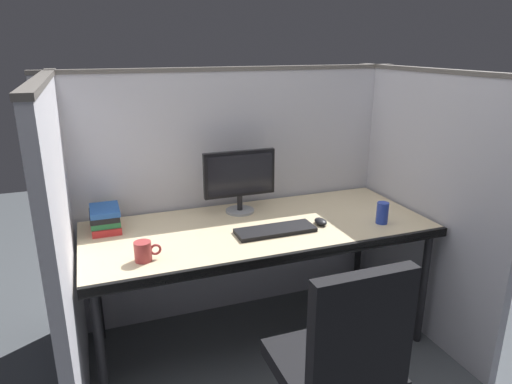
# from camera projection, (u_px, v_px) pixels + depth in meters

# --- Properties ---
(ground_plane) EXTENTS (8.00, 8.00, 0.00)m
(ground_plane) POSITION_uv_depth(u_px,v_px,m) (278.00, 370.00, 2.50)
(ground_plane) COLOR #4C5156
(cubicle_partition_rear) EXTENTS (2.21, 0.06, 1.57)m
(cubicle_partition_rear) POSITION_uv_depth(u_px,v_px,m) (235.00, 194.00, 2.92)
(cubicle_partition_rear) COLOR silver
(cubicle_partition_rear) RESTS_ON ground
(cubicle_partition_left) EXTENTS (0.06, 1.41, 1.57)m
(cubicle_partition_left) POSITION_uv_depth(u_px,v_px,m) (65.00, 251.00, 2.11)
(cubicle_partition_left) COLOR silver
(cubicle_partition_left) RESTS_ON ground
(cubicle_partition_right) EXTENTS (0.06, 1.41, 1.57)m
(cubicle_partition_right) POSITION_uv_depth(u_px,v_px,m) (419.00, 202.00, 2.77)
(cubicle_partition_right) COLOR silver
(cubicle_partition_right) RESTS_ON ground
(desk) EXTENTS (1.90, 0.80, 0.74)m
(desk) POSITION_uv_depth(u_px,v_px,m) (260.00, 234.00, 2.55)
(desk) COLOR beige
(desk) RESTS_ON ground
(monitor_center) EXTENTS (0.43, 0.17, 0.37)m
(monitor_center) POSITION_uv_depth(u_px,v_px,m) (240.00, 177.00, 2.68)
(monitor_center) COLOR gray
(monitor_center) RESTS_ON desk
(keyboard_main) EXTENTS (0.43, 0.15, 0.02)m
(keyboard_main) POSITION_uv_depth(u_px,v_px,m) (275.00, 230.00, 2.45)
(keyboard_main) COLOR black
(keyboard_main) RESTS_ON desk
(computer_mouse) EXTENTS (0.06, 0.10, 0.04)m
(computer_mouse) POSITION_uv_depth(u_px,v_px,m) (321.00, 222.00, 2.55)
(computer_mouse) COLOR black
(computer_mouse) RESTS_ON desk
(soda_can) EXTENTS (0.07, 0.07, 0.12)m
(soda_can) POSITION_uv_depth(u_px,v_px,m) (382.00, 213.00, 2.56)
(soda_can) COLOR #263FB2
(soda_can) RESTS_ON desk
(book_stack) EXTENTS (0.15, 0.22, 0.13)m
(book_stack) POSITION_uv_depth(u_px,v_px,m) (105.00, 219.00, 2.46)
(book_stack) COLOR #B22626
(book_stack) RESTS_ON desk
(coffee_mug) EXTENTS (0.13, 0.08, 0.09)m
(coffee_mug) POSITION_uv_depth(u_px,v_px,m) (144.00, 251.00, 2.11)
(coffee_mug) COLOR #993333
(coffee_mug) RESTS_ON desk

